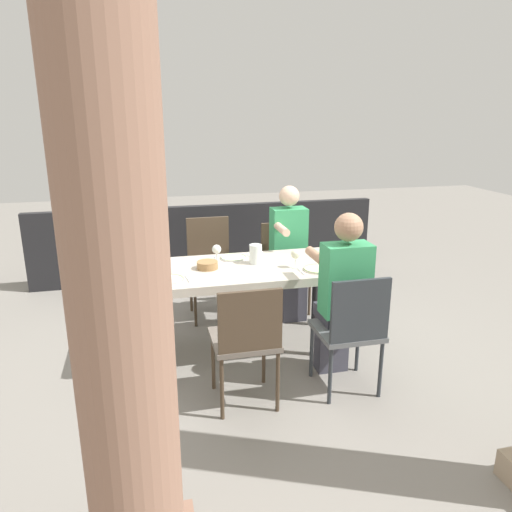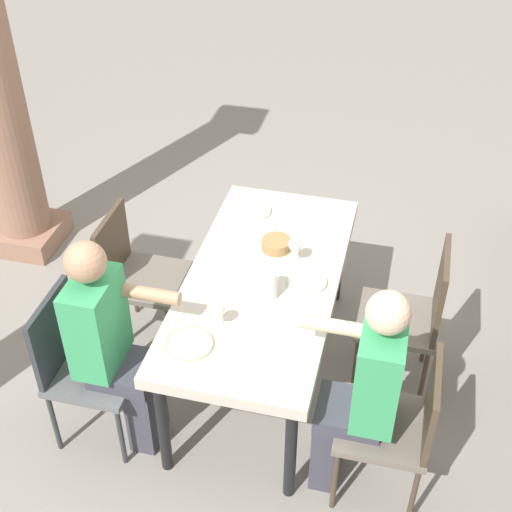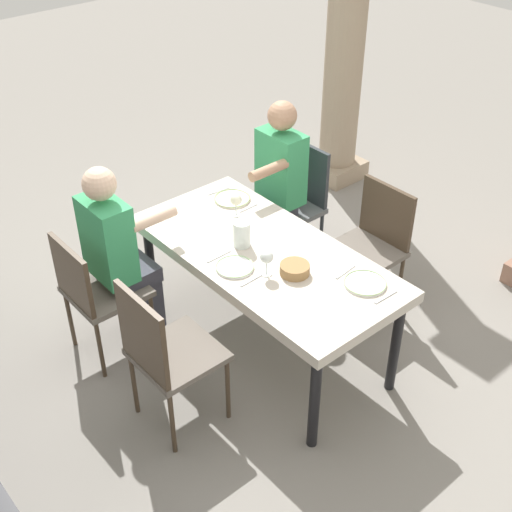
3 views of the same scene
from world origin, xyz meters
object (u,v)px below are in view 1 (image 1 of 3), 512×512
Objects in this scene: diner_man_white at (290,249)px; plate_0 at (319,269)px; chair_mid_south at (210,261)px; chair_west_south at (284,259)px; water_pitcher at (256,255)px; wine_glass_1 at (217,250)px; diner_woman_green at (341,293)px; stone_column_centre at (116,263)px; dining_table at (241,275)px; wine_glass_0 at (296,255)px; bread_basket at (207,265)px; chair_west_north at (352,326)px; plate_2 at (168,280)px; plate_1 at (234,258)px; chair_mid_north at (246,337)px.

diner_man_white is 5.38× the size of plate_0.
chair_mid_south is at bearing -15.37° from diner_man_white.
water_pitcher is at bearing 57.86° from chair_west_south.
wine_glass_1 is at bearing 40.71° from chair_west_south.
chair_mid_south is 1.65m from diner_woman_green.
chair_mid_south is 0.75× the size of diner_man_white.
stone_column_centre is at bearing 75.75° from chair_mid_south.
chair_mid_south reaches higher than plate_0.
dining_table is 0.88m from diner_woman_green.
wine_glass_1 reaches higher than wine_glass_0.
diner_woman_green is (0.00, 1.45, 0.18)m from chair_west_south.
water_pitcher reaches higher than bread_basket.
wine_glass_0 is (0.16, -0.10, 0.10)m from plate_0.
chair_west_north reaches higher than wine_glass_0.
diner_man_white is 5.42× the size of plate_2.
chair_west_north reaches higher than plate_2.
bread_basket reaches higher than plate_1.
wine_glass_1 is at bearing -39.00° from dining_table.
chair_mid_north is at bearing 90.00° from chair_mid_south.
dining_table is at bearing -99.38° from chair_mid_north.
chair_mid_south is 4.04× the size of plate_0.
diner_man_white is at bearing -148.53° from wine_glass_1.
diner_man_white is 5.82× the size of plate_1.
water_pitcher is (-0.28, -0.89, 0.29)m from chair_mid_north.
stone_column_centre is at bearing 69.43° from plate_1.
stone_column_centre reaches higher than plate_1.
chair_mid_north is (0.76, -0.00, 0.01)m from chair_west_north.
chair_mid_south reaches higher than dining_table.
chair_west_north is 2.11m from stone_column_centre.
water_pitcher reaches higher than wine_glass_0.
stone_column_centre is at bearing 62.47° from chair_west_south.
wine_glass_1 reaches higher than dining_table.
wine_glass_1 reaches higher than plate_0.
water_pitcher is at bearing -159.77° from plate_2.
diner_woman_green is (-0.75, 1.46, 0.14)m from chair_mid_south.
stone_column_centre is at bearing 55.69° from wine_glass_0.
chair_west_south is 5.42× the size of water_pitcher.
stone_column_centre is (1.48, 2.84, 0.94)m from chair_west_south.
diner_woman_green is 1.08m from plate_1.
stone_column_centre is (0.86, 2.01, 0.78)m from dining_table.
diner_man_white is 1.48m from plate_2.
diner_woman_green reaches higher than chair_west_south.
chair_mid_north is at bearing 14.91° from diner_woman_green.
chair_mid_south is at bearing -59.69° from wine_glass_0.
chair_west_north is 1.83m from chair_mid_south.
diner_woman_green is (-0.62, 0.63, 0.02)m from dining_table.
stone_column_centre is at bearing 81.85° from plate_2.
dining_table is 0.64m from plate_2.
chair_west_south is at bearing -117.53° from stone_column_centre.
water_pitcher is at bearing 130.38° from plate_1.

